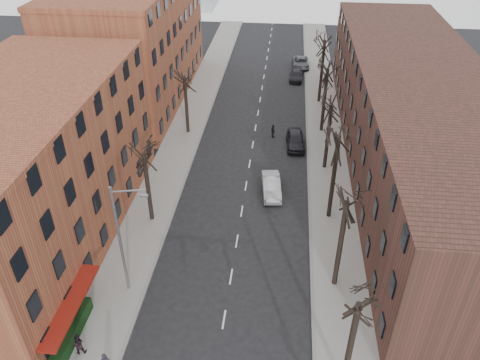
# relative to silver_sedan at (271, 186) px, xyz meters

# --- Properties ---
(sidewalk_left) EXTENTS (4.00, 90.00, 0.15)m
(sidewalk_left) POSITION_rel_silver_sedan_xyz_m (-10.45, 11.90, -0.69)
(sidewalk_left) COLOR gray
(sidewalk_left) RESTS_ON ground
(sidewalk_right) EXTENTS (4.00, 90.00, 0.15)m
(sidewalk_right) POSITION_rel_silver_sedan_xyz_m (5.55, 11.90, -0.69)
(sidewalk_right) COLOR gray
(sidewalk_right) RESTS_ON ground
(building_left_near) EXTENTS (12.00, 26.00, 12.00)m
(building_left_near) POSITION_rel_silver_sedan_xyz_m (-18.45, -8.10, 5.24)
(building_left_near) COLOR brown
(building_left_near) RESTS_ON ground
(building_left_far) EXTENTS (12.00, 28.00, 14.00)m
(building_left_far) POSITION_rel_silver_sedan_xyz_m (-18.45, 20.90, 6.24)
(building_left_far) COLOR brown
(building_left_far) RESTS_ON ground
(building_right) EXTENTS (12.00, 50.00, 10.00)m
(building_right) POSITION_rel_silver_sedan_xyz_m (13.55, 6.90, 4.24)
(building_right) COLOR #492822
(building_right) RESTS_ON ground
(awning_left) EXTENTS (1.20, 7.00, 0.15)m
(awning_left) POSITION_rel_silver_sedan_xyz_m (-11.85, -17.10, -0.76)
(awning_left) COLOR maroon
(awning_left) RESTS_ON ground
(hedge) EXTENTS (0.80, 6.00, 1.00)m
(hedge) POSITION_rel_silver_sedan_xyz_m (-11.95, -18.10, -0.11)
(hedge) COLOR black
(hedge) RESTS_ON sidewalk_left
(tree_right_b) EXTENTS (5.20, 5.20, 10.80)m
(tree_right_b) POSITION_rel_silver_sedan_xyz_m (5.15, -11.10, -0.76)
(tree_right_b) COLOR black
(tree_right_b) RESTS_ON ground
(tree_right_c) EXTENTS (5.20, 5.20, 11.60)m
(tree_right_c) POSITION_rel_silver_sedan_xyz_m (5.15, -3.10, -0.76)
(tree_right_c) COLOR black
(tree_right_c) RESTS_ON ground
(tree_right_d) EXTENTS (5.20, 5.20, 10.00)m
(tree_right_d) POSITION_rel_silver_sedan_xyz_m (5.15, 4.90, -0.76)
(tree_right_d) COLOR black
(tree_right_d) RESTS_ON ground
(tree_right_e) EXTENTS (5.20, 5.20, 10.80)m
(tree_right_e) POSITION_rel_silver_sedan_xyz_m (5.15, 12.90, -0.76)
(tree_right_e) COLOR black
(tree_right_e) RESTS_ON ground
(tree_right_f) EXTENTS (5.20, 5.20, 11.60)m
(tree_right_f) POSITION_rel_silver_sedan_xyz_m (5.15, 20.90, -0.76)
(tree_right_f) COLOR black
(tree_right_f) RESTS_ON ground
(tree_left_a) EXTENTS (5.20, 5.20, 9.50)m
(tree_left_a) POSITION_rel_silver_sedan_xyz_m (-10.05, -5.10, -0.76)
(tree_left_a) COLOR black
(tree_left_a) RESTS_ON ground
(tree_left_b) EXTENTS (5.20, 5.20, 9.50)m
(tree_left_b) POSITION_rel_silver_sedan_xyz_m (-10.05, 10.90, -0.76)
(tree_left_b) COLOR black
(tree_left_b) RESTS_ON ground
(streetlight) EXTENTS (2.45, 0.22, 9.03)m
(streetlight) POSITION_rel_silver_sedan_xyz_m (-9.47, -13.10, 4.25)
(streetlight) COLOR slate
(streetlight) RESTS_ON ground
(silver_sedan) EXTENTS (2.16, 4.78, 1.52)m
(silver_sedan) POSITION_rel_silver_sedan_xyz_m (0.00, 0.00, 0.00)
(silver_sedan) COLOR #A8ABAF
(silver_sedan) RESTS_ON ground
(parked_car_near) EXTENTS (2.19, 4.81, 1.60)m
(parked_car_near) POSITION_rel_silver_sedan_xyz_m (2.18, 8.99, 0.04)
(parked_car_near) COLOR black
(parked_car_near) RESTS_ON ground
(parked_car_mid) EXTENTS (2.05, 4.50, 1.28)m
(parked_car_mid) POSITION_rel_silver_sedan_xyz_m (2.19, 28.29, -0.12)
(parked_car_mid) COLOR black
(parked_car_mid) RESTS_ON ground
(parked_car_far) EXTENTS (2.60, 5.23, 1.43)m
(parked_car_far) POSITION_rel_silver_sedan_xyz_m (2.85, 33.32, -0.05)
(parked_car_far) COLOR #55565C
(parked_car_far) RESTS_ON ground
(pedestrian_b) EXTENTS (0.91, 0.80, 1.58)m
(pedestrian_b) POSITION_rel_silver_sedan_xyz_m (-11.04, -18.66, 0.18)
(pedestrian_b) COLOR black
(pedestrian_b) RESTS_ON sidewalk_left
(pedestrian_crossing) EXTENTS (0.70, 1.00, 1.57)m
(pedestrian_crossing) POSITION_rel_silver_sedan_xyz_m (-0.34, 10.86, 0.03)
(pedestrian_crossing) COLOR black
(pedestrian_crossing) RESTS_ON ground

